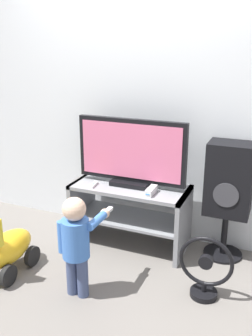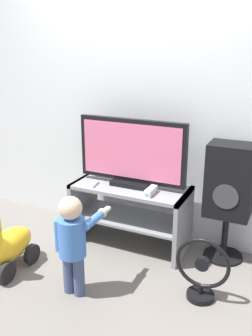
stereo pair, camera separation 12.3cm
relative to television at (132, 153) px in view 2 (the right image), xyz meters
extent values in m
plane|color=slate|center=(0.00, -0.25, -0.84)|extent=(16.00, 16.00, 0.00)
cube|color=silver|center=(0.00, 0.29, 0.46)|extent=(10.00, 0.06, 2.60)
cube|color=gray|center=(0.00, -0.02, -0.30)|extent=(1.00, 0.46, 0.03)
cube|color=gray|center=(0.00, -0.02, -0.59)|extent=(0.96, 0.42, 0.02)
cube|color=gray|center=(-0.48, -0.02, -0.56)|extent=(0.04, 0.46, 0.55)
cube|color=gray|center=(0.48, -0.02, -0.56)|extent=(0.04, 0.46, 0.55)
cube|color=black|center=(0.00, 0.00, -0.26)|extent=(0.33, 0.20, 0.04)
cube|color=black|center=(0.00, 0.00, 0.03)|extent=(0.95, 0.05, 0.53)
cube|color=#D8668C|center=(0.00, -0.03, 0.03)|extent=(0.88, 0.01, 0.46)
cube|color=white|center=(0.23, -0.13, -0.26)|extent=(0.05, 0.17, 0.05)
cube|color=#3F8CE5|center=(0.23, -0.21, -0.26)|extent=(0.03, 0.00, 0.01)
cube|color=white|center=(-0.28, -0.15, -0.27)|extent=(0.05, 0.13, 0.02)
cylinder|color=#337FD8|center=(-0.28, -0.15, -0.26)|extent=(0.01, 0.01, 0.00)
cylinder|color=#3F4C72|center=(-0.11, -0.84, -0.68)|extent=(0.08, 0.08, 0.31)
cylinder|color=#3F4C72|center=(-0.02, -0.84, -0.68)|extent=(0.08, 0.08, 0.31)
cylinder|color=#3F72C6|center=(-0.07, -0.84, -0.39)|extent=(0.19, 0.19, 0.28)
sphere|color=beige|center=(-0.07, -0.84, -0.17)|extent=(0.16, 0.16, 0.16)
cylinder|color=#3F72C6|center=(-0.18, -0.84, -0.40)|extent=(0.06, 0.06, 0.23)
cylinder|color=#3F72C6|center=(0.04, -0.72, -0.28)|extent=(0.06, 0.23, 0.06)
sphere|color=beige|center=(0.04, -0.60, -0.28)|extent=(0.07, 0.07, 0.07)
cube|color=white|center=(0.04, -0.56, -0.28)|extent=(0.03, 0.13, 0.02)
cylinder|color=black|center=(0.80, 0.11, -0.83)|extent=(0.32, 0.32, 0.02)
cylinder|color=black|center=(0.80, 0.11, -0.64)|extent=(0.05, 0.05, 0.39)
cube|color=black|center=(0.80, 0.11, -0.15)|extent=(0.36, 0.26, 0.60)
cylinder|color=#38383D|center=(0.80, -0.03, -0.24)|extent=(0.20, 0.01, 0.20)
cylinder|color=black|center=(0.77, -0.51, -0.82)|extent=(0.19, 0.19, 0.04)
cylinder|color=black|center=(0.77, -0.51, -0.77)|extent=(0.04, 0.04, 0.06)
torus|color=black|center=(0.77, -0.51, -0.56)|extent=(0.38, 0.03, 0.38)
cylinder|color=black|center=(0.77, -0.51, -0.56)|extent=(0.10, 0.05, 0.10)
ellipsoid|color=gold|center=(-0.72, -0.80, -0.64)|extent=(0.26, 0.53, 0.23)
cylinder|color=black|center=(-0.85, -0.66, -0.76)|extent=(0.04, 0.16, 0.16)
cylinder|color=black|center=(-0.59, -0.66, -0.76)|extent=(0.04, 0.16, 0.16)
cylinder|color=black|center=(-0.59, -0.95, -0.76)|extent=(0.04, 0.16, 0.16)
camera|label=1|loc=(1.14, -2.79, 0.87)|focal=40.00mm
camera|label=2|loc=(1.25, -2.74, 0.87)|focal=40.00mm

